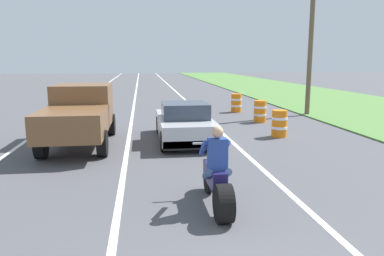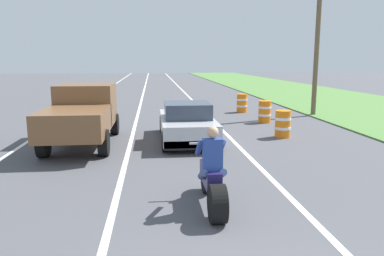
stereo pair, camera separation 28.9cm
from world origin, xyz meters
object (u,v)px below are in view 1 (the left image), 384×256
object	(u,v)px
construction_barrel_nearest	(279,123)
construction_barrel_mid	(260,111)
motorcycle_with_rider	(217,179)
construction_barrel_far	(236,103)
sports_car_silver	(184,123)
pickup_truck_left_lane_brown	(80,113)

from	to	relation	value
construction_barrel_nearest	construction_barrel_mid	world-z (taller)	same
construction_barrel_nearest	construction_barrel_mid	size ratio (longest dim) A/B	1.00
motorcycle_with_rider	construction_barrel_nearest	size ratio (longest dim) A/B	2.21
motorcycle_with_rider	construction_barrel_mid	xyz separation A→B (m)	(3.99, 9.84, -0.09)
construction_barrel_nearest	construction_barrel_far	world-z (taller)	same
construction_barrel_nearest	construction_barrel_far	size ratio (longest dim) A/B	1.00
motorcycle_with_rider	sports_car_silver	bearing A→B (deg)	89.18
sports_car_silver	pickup_truck_left_lane_brown	distance (m)	3.57
pickup_truck_left_lane_brown	construction_barrel_far	xyz separation A→B (m)	(7.19, 7.32, -0.60)
sports_car_silver	construction_barrel_nearest	bearing A→B (deg)	3.39
pickup_truck_left_lane_brown	construction_barrel_mid	world-z (taller)	pickup_truck_left_lane_brown
construction_barrel_mid	sports_car_silver	bearing A→B (deg)	-137.67
construction_barrel_far	sports_car_silver	bearing A→B (deg)	-117.55
motorcycle_with_rider	construction_barrel_far	world-z (taller)	motorcycle_with_rider
construction_barrel_nearest	motorcycle_with_rider	bearing A→B (deg)	-119.41
sports_car_silver	construction_barrel_nearest	distance (m)	3.58
sports_car_silver	construction_barrel_mid	xyz separation A→B (m)	(3.90, 3.55, -0.13)
construction_barrel_nearest	construction_barrel_mid	bearing A→B (deg)	84.53
sports_car_silver	construction_barrel_nearest	world-z (taller)	sports_car_silver
motorcycle_with_rider	construction_barrel_mid	distance (m)	10.62
construction_barrel_mid	motorcycle_with_rider	bearing A→B (deg)	-112.05
motorcycle_with_rider	construction_barrel_nearest	xyz separation A→B (m)	(3.67, 6.50, -0.09)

